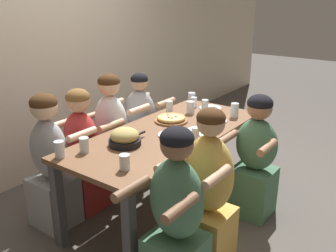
{
  "coord_description": "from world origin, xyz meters",
  "views": [
    {
      "loc": [
        -2.39,
        -1.75,
        1.86
      ],
      "look_at": [
        0.0,
        0.0,
        0.8
      ],
      "focal_mm": 40.0,
      "sensor_mm": 36.0,
      "label": 1
    }
  ],
  "objects_px": {
    "drinking_glass_f": "(125,162)",
    "diner_near_left": "(176,223)",
    "drinking_glass_a": "(192,99)",
    "pizza_board_main": "(171,119)",
    "drinking_glass_j": "(195,134)",
    "diner_far_midleft": "(83,155)",
    "drinking_glass_d": "(169,108)",
    "diner_near_midright": "(255,161)",
    "drinking_glass_e": "(191,108)",
    "diner_far_center": "(112,139)",
    "drinking_glass_g": "(205,108)",
    "empty_plate_b": "(172,135)",
    "drinking_glass_i": "(60,150)",
    "empty_plate_c": "(200,131)",
    "diner_far_midright": "(141,131)",
    "diner_near_midleft": "(208,197)",
    "drinking_glass_h": "(235,110)",
    "empty_plate_a": "(210,108)",
    "skillet_bowl": "(125,138)",
    "empty_plate_d": "(215,121)",
    "drinking_glass_c": "(194,103)",
    "diner_far_left": "(51,166)",
    "drinking_glass_b": "(84,146)"
  },
  "relations": [
    {
      "from": "drinking_glass_f",
      "to": "diner_far_midright",
      "type": "distance_m",
      "value": 1.44
    },
    {
      "from": "diner_far_midleft",
      "to": "drinking_glass_d",
      "type": "bearing_deg",
      "value": 67.72
    },
    {
      "from": "empty_plate_a",
      "to": "drinking_glass_a",
      "type": "distance_m",
      "value": 0.25
    },
    {
      "from": "drinking_glass_e",
      "to": "drinking_glass_f",
      "type": "xyz_separation_m",
      "value": [
        -1.29,
        -0.32,
        0.0
      ]
    },
    {
      "from": "diner_far_center",
      "to": "drinking_glass_c",
      "type": "bearing_deg",
      "value": 61.49
    },
    {
      "from": "empty_plate_c",
      "to": "drinking_glass_i",
      "type": "xyz_separation_m",
      "value": [
        -1.03,
        0.54,
        0.05
      ]
    },
    {
      "from": "drinking_glass_a",
      "to": "drinking_glass_h",
      "type": "height_order",
      "value": "drinking_glass_h"
    },
    {
      "from": "drinking_glass_h",
      "to": "diner_near_left",
      "type": "height_order",
      "value": "diner_near_left"
    },
    {
      "from": "empty_plate_d",
      "to": "diner_far_midleft",
      "type": "relative_size",
      "value": 0.19
    },
    {
      "from": "drinking_glass_d",
      "to": "drinking_glass_g",
      "type": "distance_m",
      "value": 0.35
    },
    {
      "from": "drinking_glass_d",
      "to": "diner_near_midright",
      "type": "bearing_deg",
      "value": -92.37
    },
    {
      "from": "empty_plate_b",
      "to": "drinking_glass_c",
      "type": "height_order",
      "value": "drinking_glass_c"
    },
    {
      "from": "diner_near_left",
      "to": "drinking_glass_d",
      "type": "bearing_deg",
      "value": -52.51
    },
    {
      "from": "drinking_glass_d",
      "to": "diner_far_midleft",
      "type": "bearing_deg",
      "value": 157.72
    },
    {
      "from": "diner_far_center",
      "to": "diner_near_midleft",
      "type": "height_order",
      "value": "diner_far_center"
    },
    {
      "from": "drinking_glass_b",
      "to": "drinking_glass_e",
      "type": "distance_m",
      "value": 1.25
    },
    {
      "from": "drinking_glass_f",
      "to": "diner_far_midleft",
      "type": "xyz_separation_m",
      "value": [
        0.35,
        0.83,
        -0.29
      ]
    },
    {
      "from": "diner_far_center",
      "to": "diner_far_left",
      "type": "distance_m",
      "value": 0.7
    },
    {
      "from": "diner_far_midleft",
      "to": "empty_plate_a",
      "type": "bearing_deg",
      "value": 63.67
    },
    {
      "from": "diner_far_midright",
      "to": "drinking_glass_g",
      "type": "bearing_deg",
      "value": 18.21
    },
    {
      "from": "diner_far_center",
      "to": "drinking_glass_g",
      "type": "bearing_deg",
      "value": 44.79
    },
    {
      "from": "empty_plate_d",
      "to": "empty_plate_b",
      "type": "bearing_deg",
      "value": 168.51
    },
    {
      "from": "drinking_glass_i",
      "to": "diner_near_left",
      "type": "xyz_separation_m",
      "value": [
        0.09,
        -0.95,
        -0.27
      ]
    },
    {
      "from": "empty_plate_a",
      "to": "diner_far_midright",
      "type": "bearing_deg",
      "value": 124.11
    },
    {
      "from": "pizza_board_main",
      "to": "diner_far_center",
      "type": "relative_size",
      "value": 0.26
    },
    {
      "from": "diner_far_midleft",
      "to": "drinking_glass_c",
      "type": "bearing_deg",
      "value": 69.81
    },
    {
      "from": "drinking_glass_f",
      "to": "diner_near_left",
      "type": "height_order",
      "value": "diner_near_left"
    },
    {
      "from": "drinking_glass_a",
      "to": "drinking_glass_e",
      "type": "xyz_separation_m",
      "value": [
        -0.28,
        -0.17,
        -0.0
      ]
    },
    {
      "from": "drinking_glass_a",
      "to": "pizza_board_main",
      "type": "bearing_deg",
      "value": -164.82
    },
    {
      "from": "drinking_glass_d",
      "to": "diner_far_center",
      "type": "distance_m",
      "value": 0.63
    },
    {
      "from": "diner_far_midleft",
      "to": "diner_far_midright",
      "type": "relative_size",
      "value": 1.0
    },
    {
      "from": "skillet_bowl",
      "to": "empty_plate_a",
      "type": "relative_size",
      "value": 1.64
    },
    {
      "from": "drinking_glass_i",
      "to": "drinking_glass_j",
      "type": "bearing_deg",
      "value": -36.04
    },
    {
      "from": "drinking_glass_c",
      "to": "skillet_bowl",
      "type": "bearing_deg",
      "value": -174.07
    },
    {
      "from": "drinking_glass_j",
      "to": "diner_far_midleft",
      "type": "height_order",
      "value": "diner_far_midleft"
    },
    {
      "from": "empty_plate_b",
      "to": "drinking_glass_i",
      "type": "height_order",
      "value": "drinking_glass_i"
    },
    {
      "from": "diner_far_midleft",
      "to": "diner_near_midright",
      "type": "distance_m",
      "value": 1.5
    },
    {
      "from": "drinking_glass_j",
      "to": "diner_far_left",
      "type": "xyz_separation_m",
      "value": [
        -0.7,
        0.93,
        -0.27
      ]
    },
    {
      "from": "empty_plate_a",
      "to": "diner_far_left",
      "type": "bearing_deg",
      "value": 158.87
    },
    {
      "from": "pizza_board_main",
      "to": "empty_plate_a",
      "type": "height_order",
      "value": "pizza_board_main"
    },
    {
      "from": "drinking_glass_e",
      "to": "drinking_glass_g",
      "type": "bearing_deg",
      "value": -64.68
    },
    {
      "from": "empty_plate_a",
      "to": "empty_plate_b",
      "type": "distance_m",
      "value": 0.86
    },
    {
      "from": "empty_plate_a",
      "to": "drinking_glass_h",
      "type": "xyz_separation_m",
      "value": [
        -0.1,
        -0.32,
        0.06
      ]
    },
    {
      "from": "drinking_glass_e",
      "to": "diner_near_midright",
      "type": "distance_m",
      "value": 0.83
    },
    {
      "from": "diner_near_midleft",
      "to": "drinking_glass_h",
      "type": "bearing_deg",
      "value": -71.66
    },
    {
      "from": "drinking_glass_f",
      "to": "drinking_glass_a",
      "type": "bearing_deg",
      "value": 17.11
    },
    {
      "from": "drinking_glass_b",
      "to": "diner_near_midright",
      "type": "xyz_separation_m",
      "value": [
        1.1,
        -0.88,
        -0.29
      ]
    },
    {
      "from": "skillet_bowl",
      "to": "diner_far_midleft",
      "type": "distance_m",
      "value": 0.62
    },
    {
      "from": "drinking_glass_j",
      "to": "diner_far_midright",
      "type": "xyz_separation_m",
      "value": [
        0.43,
        0.93,
        -0.31
      ]
    },
    {
      "from": "empty_plate_d",
      "to": "drinking_glass_f",
      "type": "distance_m",
      "value": 1.22
    }
  ]
}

